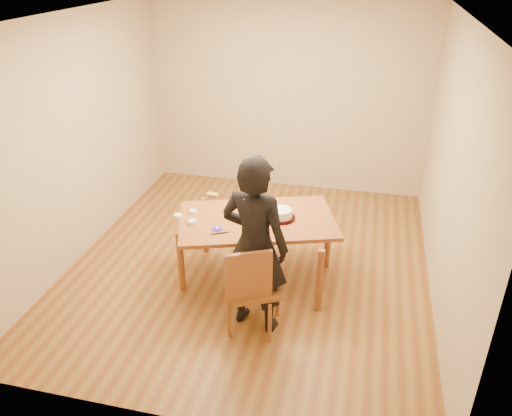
% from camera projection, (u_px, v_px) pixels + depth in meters
% --- Properties ---
extents(room_shell, '(4.00, 4.50, 2.70)m').
position_uv_depth(room_shell, '(257.00, 143.00, 5.49)').
color(room_shell, brown).
rests_on(room_shell, ground).
extents(dining_table, '(1.83, 1.42, 0.04)m').
position_uv_depth(dining_table, '(257.00, 220.00, 5.22)').
color(dining_table, brown).
rests_on(dining_table, floor).
extents(dining_chair, '(0.60, 0.60, 0.04)m').
position_uv_depth(dining_chair, '(254.00, 287.00, 4.65)').
color(dining_chair, brown).
rests_on(dining_chair, floor).
extents(cake_plate, '(0.29, 0.29, 0.02)m').
position_uv_depth(cake_plate, '(281.00, 217.00, 5.21)').
color(cake_plate, red).
rests_on(cake_plate, dining_table).
extents(cake, '(0.23, 0.23, 0.07)m').
position_uv_depth(cake, '(281.00, 213.00, 5.18)').
color(cake, white).
rests_on(cake, cake_plate).
extents(frosting_dome, '(0.23, 0.23, 0.03)m').
position_uv_depth(frosting_dome, '(281.00, 209.00, 5.16)').
color(frosting_dome, white).
rests_on(frosting_dome, cake).
extents(frosting_tub, '(0.08, 0.08, 0.07)m').
position_uv_depth(frosting_tub, '(246.00, 237.00, 4.80)').
color(frosting_tub, white).
rests_on(frosting_tub, dining_table).
extents(frosting_lid, '(0.10, 0.10, 0.01)m').
position_uv_depth(frosting_lid, '(217.00, 229.00, 5.01)').
color(frosting_lid, '#231CB9').
rests_on(frosting_lid, dining_table).
extents(frosting_dollop, '(0.04, 0.04, 0.02)m').
position_uv_depth(frosting_dollop, '(217.00, 228.00, 5.01)').
color(frosting_dollop, white).
rests_on(frosting_dollop, frosting_lid).
extents(ramekin_green, '(0.08, 0.08, 0.04)m').
position_uv_depth(ramekin_green, '(192.00, 222.00, 5.10)').
color(ramekin_green, white).
rests_on(ramekin_green, dining_table).
extents(ramekin_yellow, '(0.08, 0.08, 0.04)m').
position_uv_depth(ramekin_yellow, '(193.00, 212.00, 5.30)').
color(ramekin_yellow, white).
rests_on(ramekin_yellow, dining_table).
extents(ramekin_multi, '(0.08, 0.08, 0.04)m').
position_uv_depth(ramekin_multi, '(178.00, 216.00, 5.21)').
color(ramekin_multi, white).
rests_on(ramekin_multi, dining_table).
extents(candy_box_pink, '(0.13, 0.07, 0.02)m').
position_uv_depth(candy_box_pink, '(213.00, 196.00, 5.66)').
color(candy_box_pink, '#EB376F').
rests_on(candy_box_pink, dining_table).
extents(candy_box_green, '(0.14, 0.09, 0.02)m').
position_uv_depth(candy_box_green, '(212.00, 194.00, 5.66)').
color(candy_box_green, green).
rests_on(candy_box_green, candy_box_pink).
extents(spatula, '(0.16, 0.09, 0.01)m').
position_uv_depth(spatula, '(220.00, 233.00, 4.93)').
color(spatula, black).
rests_on(spatula, dining_table).
extents(person, '(0.71, 0.54, 1.75)m').
position_uv_depth(person, '(255.00, 246.00, 4.49)').
color(person, black).
rests_on(person, floor).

